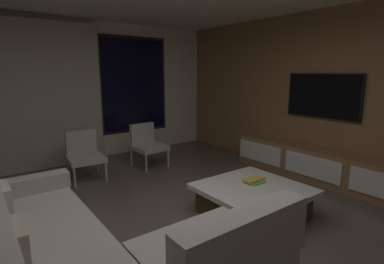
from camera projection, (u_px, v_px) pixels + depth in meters
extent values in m
plane|color=#564C44|center=(180.00, 242.00, 3.07)|extent=(9.20, 9.20, 0.00)
cube|color=silver|center=(71.00, 92.00, 5.68)|extent=(6.60, 0.12, 2.70)
cube|color=black|center=(134.00, 85.00, 6.37)|extent=(1.52, 0.02, 2.02)
cube|color=black|center=(134.00, 85.00, 6.36)|extent=(1.40, 0.03, 1.90)
cube|color=#BCB5A3|center=(41.00, 97.00, 5.22)|extent=(2.10, 0.12, 2.60)
cube|color=#8E6642|center=(342.00, 97.00, 4.60)|extent=(0.12, 7.80, 2.70)
cube|color=#B2ADA3|center=(50.00, 254.00, 2.36)|extent=(0.86, 2.42, 0.24)
cube|color=#B2ADA3|center=(25.00, 186.00, 3.22)|extent=(0.90, 0.20, 0.18)
cube|color=#B2ADA3|center=(210.00, 258.00, 2.31)|extent=(1.07, 0.86, 0.24)
cube|color=#B2ADA3|center=(244.00, 241.00, 1.97)|extent=(1.10, 0.20, 0.40)
cube|color=beige|center=(5.00, 205.00, 2.60)|extent=(0.10, 0.36, 0.36)
cube|color=#B2A893|center=(19.00, 250.00, 1.93)|extent=(0.10, 0.36, 0.36)
cube|color=#47371B|center=(253.00, 203.00, 3.63)|extent=(1.00, 1.00, 0.30)
cube|color=white|center=(253.00, 189.00, 3.59)|extent=(1.16, 1.16, 0.06)
cube|color=#75D15B|center=(254.00, 181.00, 3.74)|extent=(0.22, 0.20, 0.02)
cube|color=gold|center=(254.00, 179.00, 3.74)|extent=(0.27, 0.16, 0.03)
cylinder|color=#B2ADA0|center=(168.00, 157.00, 5.47)|extent=(0.04, 0.04, 0.36)
cylinder|color=#B2ADA0|center=(146.00, 163.00, 5.16)|extent=(0.04, 0.04, 0.36)
cylinder|color=#B2ADA0|center=(153.00, 152.00, 5.84)|extent=(0.04, 0.04, 0.36)
cylinder|color=#B2ADA0|center=(131.00, 157.00, 5.53)|extent=(0.04, 0.04, 0.36)
cube|color=#B2ADA3|center=(150.00, 148.00, 5.47)|extent=(0.58, 0.60, 0.08)
cube|color=#B2ADA3|center=(142.00, 133.00, 5.60)|extent=(0.49, 0.12, 0.38)
cylinder|color=#B2ADA0|center=(106.00, 171.00, 4.73)|extent=(0.04, 0.04, 0.36)
cylinder|color=#B2ADA0|center=(75.00, 177.00, 4.47)|extent=(0.04, 0.04, 0.36)
cylinder|color=#B2ADA0|center=(97.00, 163.00, 5.14)|extent=(0.04, 0.04, 0.36)
cylinder|color=#B2ADA0|center=(68.00, 168.00, 4.88)|extent=(0.04, 0.04, 0.36)
cube|color=#B2ADA3|center=(86.00, 159.00, 4.77)|extent=(0.57, 0.59, 0.08)
cube|color=#B2ADA3|center=(81.00, 142.00, 4.92)|extent=(0.49, 0.11, 0.38)
cube|color=#8E6642|center=(320.00, 166.00, 4.73)|extent=(0.44, 3.10, 0.52)
cube|color=white|center=(312.00, 167.00, 4.59)|extent=(0.02, 0.93, 0.33)
cube|color=white|center=(259.00, 152.00, 5.41)|extent=(0.02, 0.93, 0.33)
cube|color=#39281A|center=(375.00, 191.00, 4.06)|extent=(0.33, 0.68, 0.19)
cube|color=#A6D5D8|center=(384.00, 194.00, 3.98)|extent=(0.03, 0.04, 0.19)
cube|color=#80B78E|center=(378.00, 193.00, 4.04)|extent=(0.03, 0.04, 0.16)
cube|color=#A1A4B9|center=(372.00, 192.00, 4.10)|extent=(0.03, 0.04, 0.14)
cube|color=#65ABCD|center=(367.00, 189.00, 4.15)|extent=(0.03, 0.04, 0.18)
cube|color=#4FCCD4|center=(361.00, 188.00, 4.21)|extent=(0.03, 0.04, 0.16)
cube|color=#8ACF6E|center=(356.00, 186.00, 4.27)|extent=(0.03, 0.04, 0.19)
cube|color=black|center=(323.00, 96.00, 4.74)|extent=(0.04, 1.23, 0.71)
cube|color=black|center=(323.00, 96.00, 4.74)|extent=(0.05, 1.19, 0.67)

